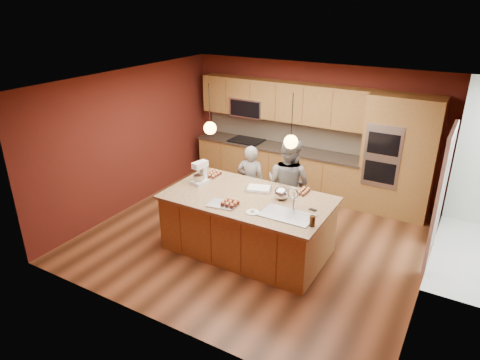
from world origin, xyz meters
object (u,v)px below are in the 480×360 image
Objects in this scene: person_right at (288,185)px; stand_mixer at (200,174)px; island at (248,223)px; mixing_bowl at (281,193)px; person_left at (251,183)px.

person_right is 1.56m from stand_mixer.
island reaches higher than mixing_bowl.
person_left is 0.76m from person_right.
person_right reaches higher than person_left.
person_left is 0.84× the size of person_right.
person_left reaches higher than mixing_bowl.
stand_mixer is at bearing 176.37° from island.
mixing_bowl is at bearing 129.42° from person_left.
person_left is 3.71× the size of stand_mixer.
island is 1.17m from stand_mixer.
person_right is 4.40× the size of stand_mixer.
person_left is (-0.50, 0.99, 0.23)m from island.
stand_mixer reaches higher than mixing_bowl.
mixing_bowl is at bearing 113.55° from person_right.
stand_mixer is at bearing -174.45° from mixing_bowl.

